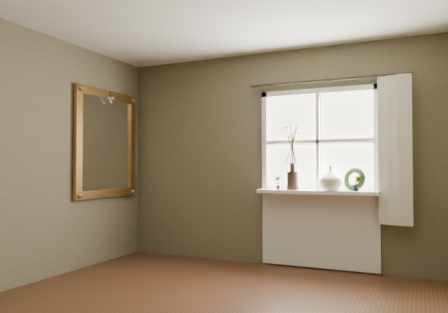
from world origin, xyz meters
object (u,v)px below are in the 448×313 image
dark_jug (293,181)px  cream_vase (331,178)px  gilt_mirror (107,144)px  wreath (354,182)px

dark_jug → cream_vase: size_ratio=0.76×
gilt_mirror → dark_jug: bearing=14.5°
cream_vase → gilt_mirror: size_ratio=0.21×
dark_jug → gilt_mirror: (-2.24, -0.58, 0.45)m
cream_vase → gilt_mirror: (-2.67, -0.58, 0.42)m
cream_vase → wreath: size_ratio=1.05×
wreath → gilt_mirror: bearing=-143.5°
cream_vase → dark_jug: bearing=180.0°
dark_jug → wreath: 0.69m
dark_jug → cream_vase: (0.44, 0.00, 0.03)m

